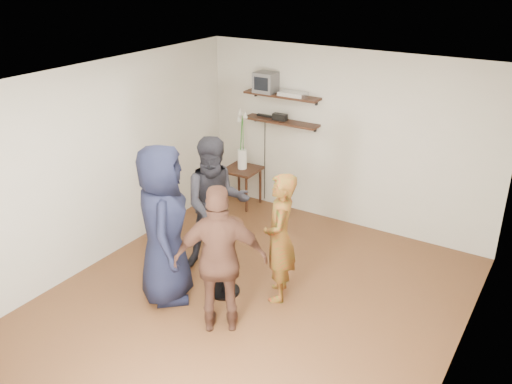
# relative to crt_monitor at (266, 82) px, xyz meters

# --- Properties ---
(room) EXTENTS (4.58, 5.08, 2.68)m
(room) POSITION_rel_crt_monitor_xyz_m (1.27, -2.38, -0.72)
(room) COLOR #4A2617
(room) RESTS_ON ground
(shelf_upper) EXTENTS (1.20, 0.25, 0.04)m
(shelf_upper) POSITION_rel_crt_monitor_xyz_m (0.27, 0.00, -0.17)
(shelf_upper) COLOR black
(shelf_upper) RESTS_ON room
(shelf_lower) EXTENTS (1.20, 0.25, 0.04)m
(shelf_lower) POSITION_rel_crt_monitor_xyz_m (0.27, 0.00, -0.57)
(shelf_lower) COLOR black
(shelf_lower) RESTS_ON room
(crt_monitor) EXTENTS (0.32, 0.30, 0.30)m
(crt_monitor) POSITION_rel_crt_monitor_xyz_m (0.00, 0.00, 0.00)
(crt_monitor) COLOR #59595B
(crt_monitor) RESTS_ON shelf_upper
(dvd_deck) EXTENTS (0.40, 0.24, 0.06)m
(dvd_deck) POSITION_rel_crt_monitor_xyz_m (0.46, 0.00, -0.12)
(dvd_deck) COLOR silver
(dvd_deck) RESTS_ON shelf_upper
(radio) EXTENTS (0.22, 0.10, 0.10)m
(radio) POSITION_rel_crt_monitor_xyz_m (0.24, 0.00, -0.50)
(radio) COLOR black
(radio) RESTS_ON shelf_lower
(power_strip) EXTENTS (0.30, 0.05, 0.03)m
(power_strip) POSITION_rel_crt_monitor_xyz_m (-0.03, 0.05, -0.54)
(power_strip) COLOR black
(power_strip) RESTS_ON shelf_lower
(side_table) EXTENTS (0.54, 0.54, 0.63)m
(side_table) POSITION_rel_crt_monitor_xyz_m (-0.33, -0.17, -1.49)
(side_table) COLOR black
(side_table) RESTS_ON room
(vase_lilies) EXTENTS (0.20, 0.20, 1.02)m
(vase_lilies) POSITION_rel_crt_monitor_xyz_m (-0.33, -0.18, -1.07)
(vase_lilies) COLOR white
(vase_lilies) RESTS_ON side_table
(drinks_table) EXTENTS (0.50, 0.50, 0.92)m
(drinks_table) POSITION_rel_crt_monitor_xyz_m (0.87, -2.42, -1.43)
(drinks_table) COLOR black
(drinks_table) RESTS_ON room
(wine_glass_fl) EXTENTS (0.07, 0.07, 0.22)m
(wine_glass_fl) POSITION_rel_crt_monitor_xyz_m (0.81, -2.45, -0.95)
(wine_glass_fl) COLOR silver
(wine_glass_fl) RESTS_ON drinks_table
(wine_glass_fr) EXTENTS (0.07, 0.07, 0.20)m
(wine_glass_fr) POSITION_rel_crt_monitor_xyz_m (0.93, -2.44, -0.97)
(wine_glass_fr) COLOR silver
(wine_glass_fr) RESTS_ON drinks_table
(wine_glass_bl) EXTENTS (0.06, 0.06, 0.19)m
(wine_glass_bl) POSITION_rel_crt_monitor_xyz_m (0.85, -2.34, -0.97)
(wine_glass_bl) COLOR silver
(wine_glass_bl) RESTS_ON drinks_table
(wine_glass_br) EXTENTS (0.06, 0.06, 0.18)m
(wine_glass_br) POSITION_rel_crt_monitor_xyz_m (0.89, -2.39, -0.98)
(wine_glass_br) COLOR silver
(wine_glass_br) RESTS_ON drinks_table
(person_plaid) EXTENTS (0.59, 0.68, 1.57)m
(person_plaid) POSITION_rel_crt_monitor_xyz_m (1.47, -2.13, -1.23)
(person_plaid) COLOR #A32012
(person_plaid) RESTS_ON room
(person_dark) EXTENTS (1.08, 1.06, 1.75)m
(person_dark) POSITION_rel_crt_monitor_xyz_m (0.42, -1.92, -1.14)
(person_dark) COLOR black
(person_dark) RESTS_ON room
(person_navy) EXTENTS (1.06, 1.11, 1.91)m
(person_navy) POSITION_rel_crt_monitor_xyz_m (0.34, -2.83, -1.06)
(person_navy) COLOR black
(person_navy) RESTS_ON room
(person_brown) EXTENTS (1.05, 0.89, 1.68)m
(person_brown) POSITION_rel_crt_monitor_xyz_m (1.24, -2.97, -1.18)
(person_brown) COLOR #4B2C20
(person_brown) RESTS_ON room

